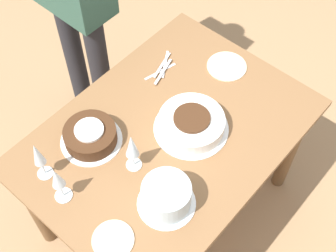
{
  "coord_description": "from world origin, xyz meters",
  "views": [
    {
      "loc": [
        0.83,
        0.73,
        2.37
      ],
      "look_at": [
        0.0,
        0.0,
        0.78
      ],
      "focal_mm": 50.0,
      "sensor_mm": 36.0,
      "label": 1
    }
  ],
  "objects_px": {
    "cake_center_white": "(191,124)",
    "wine_glass_extra": "(38,156)",
    "wine_glass_far": "(57,180)",
    "cake_back_decorated": "(166,196)",
    "cake_front_chocolate": "(90,136)",
    "wine_glass_near": "(131,146)"
  },
  "relations": [
    {
      "from": "cake_center_white",
      "to": "cake_back_decorated",
      "type": "bearing_deg",
      "value": 24.55
    },
    {
      "from": "cake_back_decorated",
      "to": "cake_front_chocolate",
      "type": "bearing_deg",
      "value": -91.37
    },
    {
      "from": "cake_center_white",
      "to": "wine_glass_extra",
      "type": "distance_m",
      "value": 0.63
    },
    {
      "from": "cake_front_chocolate",
      "to": "wine_glass_far",
      "type": "xyz_separation_m",
      "value": [
        0.25,
        0.1,
        0.09
      ]
    },
    {
      "from": "cake_back_decorated",
      "to": "wine_glass_near",
      "type": "distance_m",
      "value": 0.23
    },
    {
      "from": "cake_center_white",
      "to": "cake_front_chocolate",
      "type": "bearing_deg",
      "value": -40.54
    },
    {
      "from": "wine_glass_near",
      "to": "wine_glass_far",
      "type": "xyz_separation_m",
      "value": [
        0.28,
        -0.1,
        -0.01
      ]
    },
    {
      "from": "cake_center_white",
      "to": "cake_back_decorated",
      "type": "xyz_separation_m",
      "value": [
        0.33,
        0.15,
        0.02
      ]
    },
    {
      "from": "wine_glass_far",
      "to": "wine_glass_extra",
      "type": "distance_m",
      "value": 0.13
    },
    {
      "from": "cake_center_white",
      "to": "wine_glass_far",
      "type": "bearing_deg",
      "value": -16.64
    },
    {
      "from": "cake_front_chocolate",
      "to": "wine_glass_near",
      "type": "distance_m",
      "value": 0.23
    },
    {
      "from": "cake_front_chocolate",
      "to": "wine_glass_near",
      "type": "xyz_separation_m",
      "value": [
        -0.03,
        0.21,
        0.1
      ]
    },
    {
      "from": "cake_center_white",
      "to": "cake_back_decorated",
      "type": "height_order",
      "value": "cake_back_decorated"
    },
    {
      "from": "cake_back_decorated",
      "to": "wine_glass_far",
      "type": "relative_size",
      "value": 1.17
    },
    {
      "from": "cake_back_decorated",
      "to": "wine_glass_far",
      "type": "xyz_separation_m",
      "value": [
        0.24,
        -0.32,
        0.07
      ]
    },
    {
      "from": "cake_front_chocolate",
      "to": "wine_glass_extra",
      "type": "distance_m",
      "value": 0.25
    },
    {
      "from": "cake_center_white",
      "to": "cake_back_decorated",
      "type": "distance_m",
      "value": 0.36
    },
    {
      "from": "wine_glass_far",
      "to": "cake_back_decorated",
      "type": "bearing_deg",
      "value": 126.42
    },
    {
      "from": "cake_front_chocolate",
      "to": "wine_glass_far",
      "type": "height_order",
      "value": "wine_glass_far"
    },
    {
      "from": "cake_center_white",
      "to": "wine_glass_far",
      "type": "height_order",
      "value": "wine_glass_far"
    },
    {
      "from": "cake_back_decorated",
      "to": "wine_glass_near",
      "type": "xyz_separation_m",
      "value": [
        -0.04,
        -0.22,
        0.08
      ]
    },
    {
      "from": "cake_front_chocolate",
      "to": "cake_back_decorated",
      "type": "xyz_separation_m",
      "value": [
        0.01,
        0.43,
        0.02
      ]
    }
  ]
}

